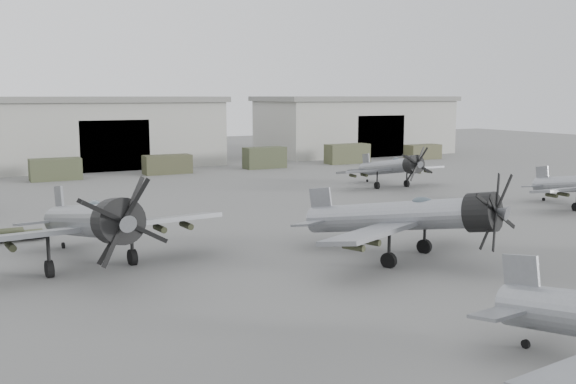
# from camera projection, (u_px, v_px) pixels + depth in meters

# --- Properties ---
(ground) EXTENTS (220.00, 220.00, 0.00)m
(ground) POSITION_uv_depth(u_px,v_px,m) (416.00, 306.00, 27.16)
(ground) COLOR #5E5D5B
(ground) RESTS_ON ground
(hangar_center) EXTENTS (29.00, 14.80, 8.70)m
(hangar_center) POSITION_uv_depth(u_px,v_px,m) (103.00, 131.00, 80.74)
(hangar_center) COLOR #9E9D94
(hangar_center) RESTS_ON ground
(hangar_right) EXTENTS (29.00, 14.80, 8.70)m
(hangar_right) POSITION_uv_depth(u_px,v_px,m) (355.00, 125.00, 98.23)
(hangar_right) COLOR #9E9D94
(hangar_right) RESTS_ON ground
(support_truck_3) EXTENTS (5.16, 2.20, 2.30)m
(support_truck_3) POSITION_uv_depth(u_px,v_px,m) (55.00, 169.00, 67.31)
(support_truck_3) COLOR #3E442C
(support_truck_3) RESTS_ON ground
(support_truck_4) EXTENTS (5.35, 2.20, 2.15)m
(support_truck_4) POSITION_uv_depth(u_px,v_px,m) (167.00, 164.00, 72.89)
(support_truck_4) COLOR #3C3D28
(support_truck_4) RESTS_ON ground
(support_truck_5) EXTENTS (5.09, 2.20, 2.58)m
(support_truck_5) POSITION_uv_depth(u_px,v_px,m) (265.00, 158.00, 78.51)
(support_truck_5) COLOR #3B412A
(support_truck_5) RESTS_ON ground
(support_truck_6) EXTENTS (5.91, 2.20, 2.54)m
(support_truck_6) POSITION_uv_depth(u_px,v_px,m) (347.00, 154.00, 84.06)
(support_truck_6) COLOR #44472E
(support_truck_6) RESTS_ON ground
(support_truck_7) EXTENTS (5.10, 2.20, 2.03)m
(support_truck_7) POSITION_uv_depth(u_px,v_px,m) (423.00, 152.00, 89.88)
(support_truck_7) COLOR #4A4A30
(support_truck_7) RESTS_ON ground
(aircraft_mid_1) EXTENTS (14.03, 12.63, 5.59)m
(aircraft_mid_1) POSITION_uv_depth(u_px,v_px,m) (91.00, 222.00, 32.12)
(aircraft_mid_1) COLOR gray
(aircraft_mid_1) RESTS_ON ground
(aircraft_mid_2) EXTENTS (12.94, 11.72, 5.28)m
(aircraft_mid_2) POSITION_uv_depth(u_px,v_px,m) (411.00, 217.00, 34.30)
(aircraft_mid_2) COLOR gray
(aircraft_mid_2) RESTS_ON ground
(aircraft_far_1) EXTENTS (11.19, 10.07, 4.47)m
(aircraft_far_1) POSITION_uv_depth(u_px,v_px,m) (393.00, 167.00, 61.49)
(aircraft_far_1) COLOR gray
(aircraft_far_1) RESTS_ON ground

